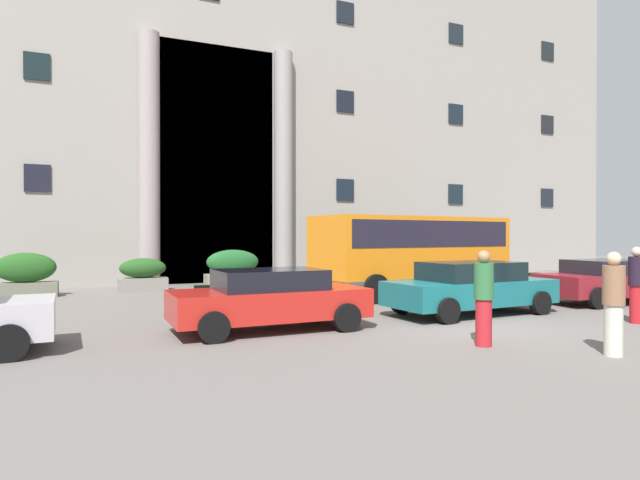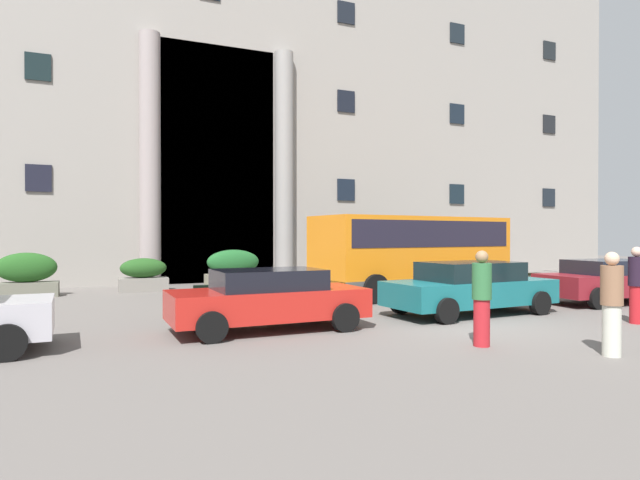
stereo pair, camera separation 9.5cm
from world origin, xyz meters
The scene contains 17 objects.
ground_plane centered at (0.00, 0.00, -0.06)m, with size 80.00×64.00×0.12m, color #655E5A.
office_building_facade centered at (-0.01, 17.48, 9.72)m, with size 41.19×9.68×19.45m.
orange_minibus centered at (2.21, 5.50, 1.62)m, with size 7.28×3.33×2.70m.
bus_stop_sign centered at (7.41, 7.53, 1.49)m, with size 0.44×0.08×2.40m.
hedge_planter_entrance_left centered at (9.07, 10.69, 0.62)m, with size 1.87×0.94×1.28m.
hedge_planter_east centered at (-10.02, 10.17, 0.72)m, with size 1.96×0.79×1.49m.
hedge_planter_far_east centered at (4.12, 10.69, 0.73)m, with size 2.12×0.96×1.51m.
hedge_planter_west centered at (-2.96, 10.12, 0.73)m, with size 2.13×0.74×1.51m.
hedge_planter_entrance_right centered at (-6.25, 10.51, 0.59)m, with size 1.73×0.84×1.23m.
parked_sedan_second centered at (-4.41, 1.07, 0.70)m, with size 4.27×2.00×1.33m.
parked_estate_mid centered at (1.16, 1.19, 0.71)m, with size 4.69×2.25×1.38m.
parked_sedan_far centered at (6.57, 1.33, 0.69)m, with size 4.44×2.28×1.32m.
motorcycle_far_end centered at (5.67, 3.35, 0.46)m, with size 1.99×0.55×0.89m.
motorcycle_near_kerb centered at (-5.24, 3.34, 0.45)m, with size 1.91×0.55×0.89m.
pedestrian_woman_with_bag centered at (3.80, -1.52, 0.92)m, with size 0.36×0.36×1.81m.
pedestrian_man_crossing centered at (0.26, -3.61, 0.91)m, with size 0.36×0.36×1.79m.
pedestrian_child_trailing centered at (-1.24, -2.08, 0.91)m, with size 0.36×0.36×1.79m.
Camera 2 is at (-7.87, -9.86, 2.07)m, focal length 29.39 mm.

